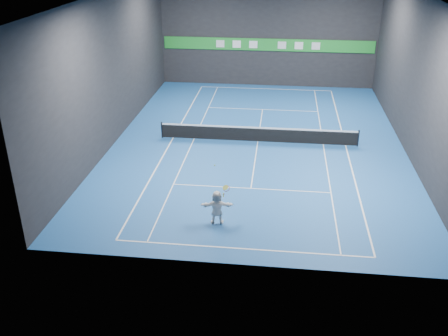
# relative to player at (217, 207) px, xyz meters

# --- Properties ---
(ground) EXTENTS (26.00, 26.00, 0.00)m
(ground) POSITION_rel_player_xyz_m (1.32, 9.96, -0.81)
(ground) COLOR #1B5096
(ground) RESTS_ON ground
(wall_back) EXTENTS (18.00, 0.10, 9.00)m
(wall_back) POSITION_rel_player_xyz_m (1.32, 22.96, 3.69)
(wall_back) COLOR black
(wall_back) RESTS_ON ground
(wall_front) EXTENTS (18.00, 0.10, 9.00)m
(wall_front) POSITION_rel_player_xyz_m (1.32, -3.04, 3.69)
(wall_front) COLOR black
(wall_front) RESTS_ON ground
(wall_left) EXTENTS (0.10, 26.00, 9.00)m
(wall_left) POSITION_rel_player_xyz_m (-7.68, 9.96, 3.69)
(wall_left) COLOR black
(wall_left) RESTS_ON ground
(wall_right) EXTENTS (0.10, 26.00, 9.00)m
(wall_right) POSITION_rel_player_xyz_m (10.32, 9.96, 3.69)
(wall_right) COLOR black
(wall_right) RESTS_ON ground
(baseline_near) EXTENTS (10.98, 0.08, 0.01)m
(baseline_near) POSITION_rel_player_xyz_m (1.32, -1.93, -0.81)
(baseline_near) COLOR white
(baseline_near) RESTS_ON ground
(baseline_far) EXTENTS (10.98, 0.08, 0.01)m
(baseline_far) POSITION_rel_player_xyz_m (1.32, 21.85, -0.81)
(baseline_far) COLOR white
(baseline_far) RESTS_ON ground
(sideline_doubles_left) EXTENTS (0.08, 23.78, 0.01)m
(sideline_doubles_left) POSITION_rel_player_xyz_m (-4.17, 9.96, -0.81)
(sideline_doubles_left) COLOR white
(sideline_doubles_left) RESTS_ON ground
(sideline_doubles_right) EXTENTS (0.08, 23.78, 0.01)m
(sideline_doubles_right) POSITION_rel_player_xyz_m (6.81, 9.96, -0.81)
(sideline_doubles_right) COLOR white
(sideline_doubles_right) RESTS_ON ground
(sideline_singles_left) EXTENTS (0.06, 23.78, 0.01)m
(sideline_singles_left) POSITION_rel_player_xyz_m (-2.79, 9.96, -0.81)
(sideline_singles_left) COLOR white
(sideline_singles_left) RESTS_ON ground
(sideline_singles_right) EXTENTS (0.06, 23.78, 0.01)m
(sideline_singles_right) POSITION_rel_player_xyz_m (5.43, 9.96, -0.81)
(sideline_singles_right) COLOR white
(sideline_singles_right) RESTS_ON ground
(service_line_near) EXTENTS (8.23, 0.06, 0.01)m
(service_line_near) POSITION_rel_player_xyz_m (1.32, 3.56, -0.81)
(service_line_near) COLOR white
(service_line_near) RESTS_ON ground
(service_line_far) EXTENTS (8.23, 0.06, 0.01)m
(service_line_far) POSITION_rel_player_xyz_m (1.32, 16.36, -0.81)
(service_line_far) COLOR white
(service_line_far) RESTS_ON ground
(center_service_line) EXTENTS (0.06, 12.80, 0.01)m
(center_service_line) POSITION_rel_player_xyz_m (1.32, 9.96, -0.81)
(center_service_line) COLOR white
(center_service_line) RESTS_ON ground
(player) EXTENTS (1.56, 0.68, 1.63)m
(player) POSITION_rel_player_xyz_m (0.00, 0.00, 0.00)
(player) COLOR white
(player) RESTS_ON ground
(tennis_ball) EXTENTS (0.06, 0.06, 0.06)m
(tennis_ball) POSITION_rel_player_xyz_m (-0.11, 0.18, 2.02)
(tennis_ball) COLOR #CEE826
(tennis_ball) RESTS_ON player
(tennis_net) EXTENTS (12.50, 0.10, 1.07)m
(tennis_net) POSITION_rel_player_xyz_m (1.32, 9.96, -0.28)
(tennis_net) COLOR black
(tennis_net) RESTS_ON ground
(sponsor_banner) EXTENTS (17.64, 0.11, 1.00)m
(sponsor_banner) POSITION_rel_player_xyz_m (1.32, 22.90, 2.69)
(sponsor_banner) COLOR green
(sponsor_banner) RESTS_ON wall_back
(tennis_racket) EXTENTS (0.43, 0.33, 0.61)m
(tennis_racket) POSITION_rel_player_xyz_m (0.40, 0.05, 0.92)
(tennis_racket) COLOR #AF1216
(tennis_racket) RESTS_ON player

